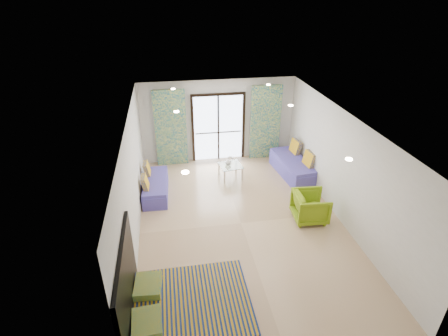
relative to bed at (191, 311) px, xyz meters
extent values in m
cube|color=black|center=(1.48, 6.41, 1.95)|extent=(1.76, 0.08, 0.08)
cube|color=black|center=(0.64, 6.41, 0.81)|extent=(0.08, 0.08, 2.20)
cube|color=black|center=(2.32, 6.41, 0.81)|extent=(0.08, 0.08, 2.20)
cube|color=black|center=(1.48, 6.41, 0.81)|extent=(0.05, 0.06, 2.20)
cube|color=#595451|center=(1.48, 6.43, 0.66)|extent=(1.52, 0.03, 0.04)
cube|color=silver|center=(-0.07, 6.27, 0.96)|extent=(1.00, 0.10, 2.50)
cube|color=silver|center=(3.03, 6.27, 0.96)|extent=(1.00, 0.10, 2.50)
cylinder|color=#FFE0B2|center=(0.08, 0.70, 2.38)|extent=(0.12, 0.12, 0.02)
cylinder|color=#FFE0B2|center=(2.88, 0.70, 2.38)|extent=(0.12, 0.12, 0.02)
cylinder|color=#FFE0B2|center=(0.08, 3.70, 2.38)|extent=(0.12, 0.12, 0.02)
cylinder|color=#FFE0B2|center=(2.88, 3.70, 2.38)|extent=(0.12, 0.12, 0.02)
cylinder|color=#FFE0B2|center=(0.08, 5.70, 2.38)|extent=(0.12, 0.12, 0.02)
cylinder|color=#FFE0B2|center=(2.88, 5.70, 2.38)|extent=(0.12, 0.12, 0.02)
cube|color=black|center=(-0.98, 0.00, 0.76)|extent=(0.06, 2.10, 1.50)
cube|color=silver|center=(-0.99, 1.25, 0.76)|extent=(0.02, 0.10, 0.10)
cube|color=silver|center=(0.03, 0.00, -0.09)|extent=(2.03, 1.63, 0.41)
cube|color=navy|center=(0.03, 0.00, 0.19)|extent=(2.01, 1.66, 0.15)
cube|color=#197463|center=(-0.70, -0.39, 0.34)|extent=(0.49, 0.58, 0.14)
cube|color=#197463|center=(-0.70, 0.39, 0.34)|extent=(0.50, 0.59, 0.14)
cube|color=#4D44A3|center=(-0.62, 4.43, -0.11)|extent=(0.71, 1.71, 0.37)
cube|color=#4D44A3|center=(-0.62, 4.43, 0.13)|extent=(0.70, 1.67, 0.09)
cube|color=navy|center=(-0.87, 4.05, 0.34)|extent=(0.20, 0.43, 0.39)
cube|color=navy|center=(-0.84, 4.83, 0.34)|extent=(0.20, 0.43, 0.39)
cube|color=#4D44A3|center=(3.58, 4.88, -0.08)|extent=(0.97, 2.02, 0.43)
cube|color=#4D44A3|center=(3.58, 4.88, 0.19)|extent=(0.95, 1.98, 0.11)
cube|color=navy|center=(3.90, 4.46, 0.44)|extent=(0.27, 0.51, 0.45)
cube|color=navy|center=(3.80, 5.37, 0.44)|extent=(0.27, 0.51, 0.45)
cylinder|color=silver|center=(1.40, 4.72, -0.08)|extent=(0.06, 0.06, 0.42)
cylinder|color=silver|center=(1.96, 4.80, -0.08)|extent=(0.06, 0.06, 0.42)
cylinder|color=silver|center=(1.31, 5.28, -0.08)|extent=(0.06, 0.06, 0.42)
cylinder|color=silver|center=(1.88, 5.36, -0.08)|extent=(0.06, 0.06, 0.42)
cube|color=#8CA59E|center=(1.64, 5.04, 0.13)|extent=(0.74, 0.74, 0.02)
sphere|color=white|center=(1.69, 5.05, 0.36)|extent=(0.07, 0.07, 0.07)
sphere|color=white|center=(1.63, 5.09, 0.38)|extent=(0.07, 0.07, 0.07)
sphere|color=white|center=(1.58, 5.03, 0.40)|extent=(0.07, 0.07, 0.07)
sphere|color=white|center=(1.64, 4.99, 0.42)|extent=(0.07, 0.07, 0.07)
imported|color=white|center=(1.57, 5.07, 0.23)|extent=(0.21, 0.22, 0.19)
imported|color=#779913|center=(3.22, 2.59, 0.12)|extent=(0.81, 0.86, 0.83)
camera|label=1|loc=(-0.12, -4.22, 5.06)|focal=28.00mm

